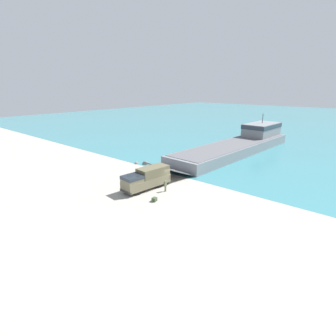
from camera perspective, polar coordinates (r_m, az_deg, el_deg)
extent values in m
plane|color=#9E998E|center=(40.11, -0.05, -3.42)|extent=(240.00, 240.00, 0.00)
cube|color=teal|center=(125.69, 29.45, 8.62)|extent=(240.00, 180.00, 0.01)
cube|color=gray|center=(60.36, 14.22, 4.20)|extent=(10.10, 38.46, 2.12)
cube|color=#56565B|center=(60.13, 14.30, 5.22)|extent=(9.36, 36.91, 0.08)
cube|color=gray|center=(71.54, 19.69, 7.88)|extent=(6.27, 10.94, 3.20)
cube|color=#28333D|center=(71.40, 19.77, 8.65)|extent=(6.44, 11.06, 0.96)
cylinder|color=#3F3F42|center=(71.18, 19.92, 10.10)|extent=(0.16, 0.16, 2.40)
cube|color=#56565B|center=(43.45, 0.05, -0.18)|extent=(7.21, 5.21, 2.11)
cube|color=#6B664C|center=(37.98, -4.70, -3.03)|extent=(3.04, 7.69, 1.24)
cube|color=#6B664C|center=(36.21, -7.78, -2.35)|extent=(2.42, 2.75, 0.92)
cube|color=#28333D|center=(36.13, -7.79, -2.01)|extent=(2.49, 2.78, 0.46)
cube|color=brown|center=(38.32, -3.28, -0.74)|extent=(2.68, 4.95, 1.37)
cube|color=#2D2D2D|center=(36.12, -9.21, -5.10)|extent=(2.38, 0.47, 0.32)
cylinder|color=black|center=(36.11, -6.61, -4.87)|extent=(0.53, 1.30, 1.27)
cylinder|color=black|center=(37.51, -8.35, -4.08)|extent=(0.53, 1.30, 1.27)
cylinder|color=black|center=(38.54, -1.76, -3.30)|extent=(0.53, 1.30, 1.27)
cylinder|color=black|center=(39.86, -3.56, -2.62)|extent=(0.53, 1.30, 1.27)
cylinder|color=black|center=(39.24, -0.57, -2.91)|extent=(0.53, 1.30, 1.27)
cylinder|color=black|center=(40.53, -2.38, -2.25)|extent=(0.53, 1.30, 1.27)
cylinder|color=#566042|center=(36.99, -0.66, -4.58)|extent=(0.14, 0.14, 0.82)
cylinder|color=#566042|center=(37.11, -0.47, -4.50)|extent=(0.14, 0.14, 0.82)
cube|color=#566042|center=(36.78, -0.57, -3.48)|extent=(0.25, 0.44, 0.65)
sphere|color=tan|center=(36.63, -0.57, -2.84)|extent=(0.22, 0.22, 0.22)
cylinder|color=#333338|center=(46.40, -2.67, -0.22)|extent=(0.27, 0.27, 0.47)
sphere|color=#333338|center=(46.31, -2.68, 0.15)|extent=(0.31, 0.31, 0.31)
cube|color=#3D4C33|center=(34.10, -2.96, -6.83)|extent=(0.63, 0.71, 0.52)
sphere|color=#66605B|center=(50.38, -4.92, 0.88)|extent=(1.21, 1.21, 1.21)
sphere|color=gray|center=(50.78, -6.85, 0.95)|extent=(0.79, 0.79, 0.79)
sphere|color=#66605B|center=(46.13, -3.36, -0.64)|extent=(0.64, 0.64, 0.64)
sphere|color=#66605B|center=(48.89, -3.98, 0.38)|extent=(0.79, 0.79, 0.79)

